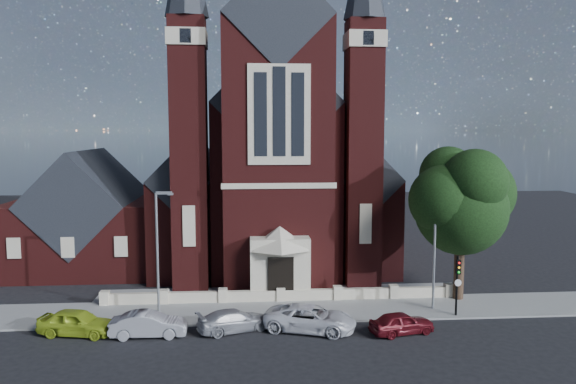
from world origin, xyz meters
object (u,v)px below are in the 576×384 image
traffic_signal (457,278)px  car_silver_a (149,324)px  street_tree (464,203)px  car_lime_van (77,322)px  church (270,169)px  car_dark_red (402,323)px  parish_hall (89,222)px  car_white_suv (310,318)px  street_lamp_left (159,246)px  street_lamp_right (436,242)px  car_silver_b (234,320)px

traffic_signal → car_silver_a: bearing=-174.3°
street_tree → car_lime_van: size_ratio=2.39×
church → car_dark_red: church is taller
parish_hall → car_silver_a: size_ratio=2.79×
car_silver_a → car_white_suv: bearing=-89.1°
car_dark_red → street_lamp_left: bearing=59.8°
parish_hall → street_tree: size_ratio=1.14×
street_lamp_right → traffic_signal: street_lamp_right is taller
church → car_dark_red: (6.70, -23.10, -7.53)m
street_lamp_left → car_white_suv: bearing=-19.2°
street_lamp_right → street_tree: bearing=34.3°
parish_hall → car_lime_van: bearing=-77.5°
car_dark_red → car_white_suv: bearing=65.9°
church → street_tree: bearing=-53.8°
church → traffic_signal: bearing=-61.8°
church → car_lime_van: bearing=-119.3°
street_lamp_right → car_lime_van: 22.86m
church → street_lamp_left: 20.84m
parish_hall → street_tree: 31.27m
car_silver_b → car_white_suv: size_ratio=0.81×
church → parish_hall: church is taller
street_tree → car_lime_van: bearing=-169.5°
parish_hall → car_white_suv: size_ratio=2.23×
car_white_suv → parish_hall: bearing=63.8°
street_lamp_right → car_dark_red: (-3.39, -4.16, -3.94)m
street_lamp_left → street_tree: bearing=4.8°
traffic_signal → car_lime_van: (-23.26, -1.33, -1.82)m
street_lamp_right → street_lamp_left: bearing=180.0°
street_lamp_left → car_silver_a: (-0.15, -3.48, -3.88)m
street_tree → car_dark_red: size_ratio=2.78×
parish_hall → street_lamp_left: 16.18m
car_white_suv → car_silver_a: bearing=110.0°
street_lamp_left → traffic_signal: (18.91, -1.57, -2.02)m
car_silver_b → traffic_signal: bearing=-104.2°
street_lamp_right → traffic_signal: 2.71m
parish_hall → traffic_signal: parish_hall is taller
church → car_dark_red: size_ratio=9.06×
church → car_white_suv: 23.44m
traffic_signal → car_silver_a: 19.24m
car_silver_b → car_silver_a: bearing=76.4°
car_lime_van → car_dark_red: bearing=-82.0°
car_lime_van → street_tree: bearing=-67.7°
street_tree → street_lamp_left: street_tree is taller
street_lamp_right → traffic_signal: size_ratio=2.02×
street_lamp_right → car_white_suv: 10.03m
street_lamp_right → car_silver_b: bearing=-167.4°
car_silver_b → car_white_suv: (4.51, -0.30, 0.11)m
car_lime_van → car_dark_red: 19.00m
parish_hall → car_silver_a: parish_hall is taller
car_silver_b → car_lime_van: bearing=70.0°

